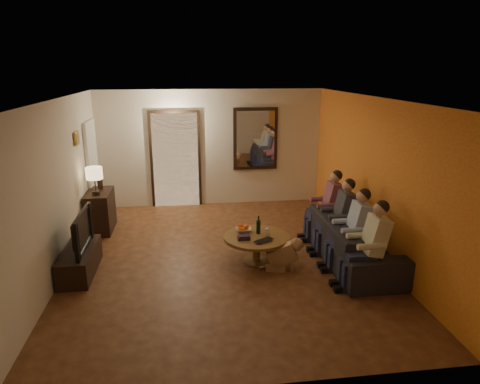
{
  "coord_description": "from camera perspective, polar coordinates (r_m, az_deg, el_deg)",
  "views": [
    {
      "loc": [
        -0.59,
        -6.49,
        3.06
      ],
      "look_at": [
        0.3,
        0.3,
        1.05
      ],
      "focal_mm": 32.0,
      "sensor_mm": 36.0,
      "label": 1
    }
  ],
  "objects": [
    {
      "name": "art_canvas",
      "position": [
        8.1,
        -20.83,
        6.7
      ],
      "size": [
        0.01,
        0.22,
        0.18
      ],
      "primitive_type": "cube",
      "color": "brown",
      "rests_on": "left_wall"
    },
    {
      "name": "framed_art",
      "position": [
        8.11,
        -20.93,
        6.69
      ],
      "size": [
        0.03,
        0.28,
        0.24
      ],
      "primitive_type": "cube",
      "color": "#B28C33",
      "rests_on": "left_wall"
    },
    {
      "name": "person_a",
      "position": [
        6.35,
        16.99,
        -7.2
      ],
      "size": [
        0.6,
        0.4,
        1.2
      ],
      "primitive_type": null,
      "color": "tan",
      "rests_on": "sofa"
    },
    {
      "name": "orange_accent",
      "position": [
        7.4,
        17.39,
        1.83
      ],
      "size": [
        0.01,
        6.0,
        2.6
      ],
      "primitive_type": "cube",
      "color": "#D45E24",
      "rests_on": "right_wall"
    },
    {
      "name": "person_b",
      "position": [
        6.86,
        14.96,
        -5.26
      ],
      "size": [
        0.6,
        0.4,
        1.2
      ],
      "primitive_type": null,
      "color": "tan",
      "rests_on": "sofa"
    },
    {
      "name": "back_wall",
      "position": [
        9.67,
        -3.87,
        5.83
      ],
      "size": [
        5.0,
        0.02,
        2.6
      ],
      "primitive_type": "cube",
      "color": "beige",
      "rests_on": "floor"
    },
    {
      "name": "tv_stand",
      "position": [
        7.08,
        -20.57,
        -8.62
      ],
      "size": [
        0.45,
        1.19,
        0.4
      ],
      "primitive_type": "cube",
      "color": "black",
      "rests_on": "floor"
    },
    {
      "name": "coffee_table",
      "position": [
        6.99,
        2.17,
        -7.58
      ],
      "size": [
        1.33,
        1.33,
        0.45
      ],
      "primitive_type": "cylinder",
      "rotation": [
        0.0,
        0.0,
        0.32
      ],
      "color": "brown",
      "rests_on": "floor"
    },
    {
      "name": "white_door",
      "position": [
        9.22,
        -19.0,
        2.66
      ],
      "size": [
        0.06,
        0.85,
        2.04
      ],
      "primitive_type": "cube",
      "color": "white",
      "rests_on": "floor"
    },
    {
      "name": "dresser",
      "position": [
        8.67,
        -18.13,
        -2.43
      ],
      "size": [
        0.45,
        0.87,
        0.78
      ],
      "primitive_type": "cube",
      "color": "black",
      "rests_on": "floor"
    },
    {
      "name": "door_trim",
      "position": [
        9.68,
        -8.58,
        4.17
      ],
      "size": [
        1.12,
        0.04,
        2.22
      ],
      "primitive_type": "cube",
      "color": "black",
      "rests_on": "floor"
    },
    {
      "name": "bowl",
      "position": [
        7.07,
        0.45,
        -5.04
      ],
      "size": [
        0.26,
        0.26,
        0.06
      ],
      "primitive_type": "imported",
      "color": "white",
      "rests_on": "coffee_table"
    },
    {
      "name": "mirror_frame",
      "position": [
        9.71,
        2.06,
        7.09
      ],
      "size": [
        1.0,
        0.05,
        1.4
      ],
      "primitive_type": "cube",
      "color": "black",
      "rests_on": "back_wall"
    },
    {
      "name": "oranges",
      "position": [
        7.05,
        0.45,
        -4.52
      ],
      "size": [
        0.2,
        0.2,
        0.08
      ],
      "primitive_type": null,
      "color": "#E65513",
      "rests_on": "bowl"
    },
    {
      "name": "sofa",
      "position": [
        7.24,
        14.66,
        -6.2
      ],
      "size": [
        2.4,
        0.95,
        0.7
      ],
      "primitive_type": "imported",
      "rotation": [
        0.0,
        0.0,
        1.56
      ],
      "color": "black",
      "rests_on": "floor"
    },
    {
      "name": "laptop",
      "position": [
        6.66,
        3.45,
        -6.62
      ],
      "size": [
        0.39,
        0.36,
        0.03
      ],
      "primitive_type": "imported",
      "rotation": [
        0.0,
        0.0,
        0.57
      ],
      "color": "black",
      "rests_on": "coffee_table"
    },
    {
      "name": "person_c",
      "position": [
        7.38,
        13.22,
        -3.59
      ],
      "size": [
        0.6,
        0.4,
        1.2
      ],
      "primitive_type": null,
      "color": "tan",
      "rests_on": "sofa"
    },
    {
      "name": "wine_bottle",
      "position": [
        6.95,
        2.48,
        -4.36
      ],
      "size": [
        0.07,
        0.07,
        0.31
      ],
      "primitive_type": null,
      "color": "black",
      "rests_on": "coffee_table"
    },
    {
      "name": "kitchen_doorway",
      "position": [
        9.69,
        -8.58,
        4.19
      ],
      "size": [
        1.0,
        0.06,
        2.1
      ],
      "primitive_type": "cube",
      "color": "#FFE0A5",
      "rests_on": "floor"
    },
    {
      "name": "table_lamp",
      "position": [
        8.29,
        -18.79,
        1.4
      ],
      "size": [
        0.3,
        0.3,
        0.54
      ],
      "primitive_type": null,
      "color": "beige",
      "rests_on": "dresser"
    },
    {
      "name": "floor",
      "position": [
        7.2,
        -2.08,
        -8.8
      ],
      "size": [
        5.0,
        6.0,
        0.01
      ],
      "primitive_type": "cube",
      "color": "#472413",
      "rests_on": "ground"
    },
    {
      "name": "book_stack",
      "position": [
        6.77,
        0.49,
        -6.01
      ],
      "size": [
        0.2,
        0.15,
        0.07
      ],
      "primitive_type": null,
      "color": "black",
      "rests_on": "coffee_table"
    },
    {
      "name": "front_wall",
      "position": [
        3.96,
        1.96,
        -10.06
      ],
      "size": [
        5.0,
        0.02,
        2.6
      ],
      "primitive_type": "cube",
      "color": "beige",
      "rests_on": "floor"
    },
    {
      "name": "flower_vase",
      "position": [
        8.72,
        -18.23,
        1.82
      ],
      "size": [
        0.14,
        0.14,
        0.44
      ],
      "primitive_type": null,
      "color": "red",
      "rests_on": "dresser"
    },
    {
      "name": "ceiling",
      "position": [
        6.54,
        -2.32,
        12.3
      ],
      "size": [
        5.0,
        6.0,
        0.01
      ],
      "primitive_type": "cube",
      "color": "white",
      "rests_on": "back_wall"
    },
    {
      "name": "right_wall",
      "position": [
        7.41,
        17.46,
        1.83
      ],
      "size": [
        0.02,
        6.0,
        2.6
      ],
      "primitive_type": "cube",
      "color": "beige",
      "rests_on": "floor"
    },
    {
      "name": "left_wall",
      "position": [
        6.99,
        -23.04,
        0.44
      ],
      "size": [
        0.02,
        6.0,
        2.6
      ],
      "primitive_type": "cube",
      "color": "beige",
      "rests_on": "floor"
    },
    {
      "name": "fridge_glimpse",
      "position": [
        9.72,
        -7.06,
        3.38
      ],
      "size": [
        0.45,
        0.03,
        1.7
      ],
      "primitive_type": "cube",
      "color": "silver",
      "rests_on": "floor"
    },
    {
      "name": "person_d",
      "position": [
        7.91,
        11.72,
        -2.13
      ],
      "size": [
        0.6,
        0.4,
        1.2
      ],
      "primitive_type": null,
      "color": "tan",
      "rests_on": "sofa"
    },
    {
      "name": "tv",
      "position": [
        6.89,
        -20.98,
        -4.88
      ],
      "size": [
        1.03,
        0.13,
        0.59
      ],
      "primitive_type": "imported",
      "rotation": [
        0.0,
        0.0,
        1.57
      ],
      "color": "black",
      "rests_on": "tv_stand"
    },
    {
      "name": "mirror_glass",
      "position": [
        9.68,
        2.09,
        7.06
      ],
      "size": [
        0.86,
        0.02,
        1.26
      ],
      "primitive_type": "cube",
      "color": "white",
      "rests_on": "back_wall"
    },
    {
      "name": "dog",
      "position": [
        6.72,
        5.64,
        -8.18
      ],
      "size": [
        0.59,
        0.34,
        0.56
      ],
      "primitive_type": null,
      "rotation": [
        0.0,
        0.0,
        -0.18
      ],
      "color": "#A06C49",
      "rests_on": "floor"
    },
    {
      "name": "wine_glass",
      "position": [
        6.96,
        3.59,
        -5.25
      ],
      "size": [
        0.06,
        0.06,
        0.1
      ],
      "primitive_type": "cylinder",
      "color": "silver",
      "rests_on": "coffee_table"
    }
  ]
}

